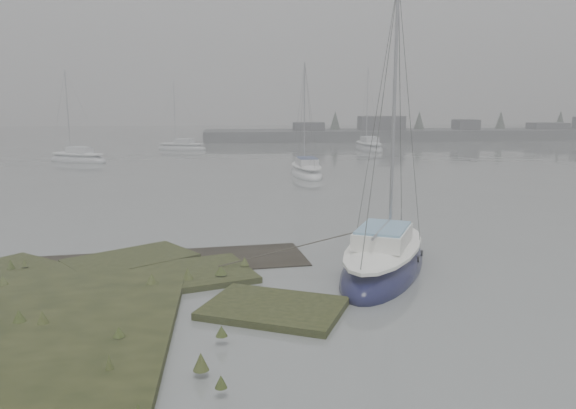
{
  "coord_description": "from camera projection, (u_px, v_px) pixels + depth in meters",
  "views": [
    {
      "loc": [
        -0.56,
        -14.38,
        5.46
      ],
      "look_at": [
        1.45,
        5.09,
        1.8
      ],
      "focal_mm": 35.0,
      "sensor_mm": 36.0,
      "label": 1
    }
  ],
  "objects": [
    {
      "name": "sailboat_far_c",
      "position": [
        182.0,
        148.0,
        62.05
      ],
      "size": [
        5.97,
        3.68,
        8.01
      ],
      "rotation": [
        0.0,
        0.0,
        1.22
      ],
      "color": "#B6BDC1",
      "rests_on": "ground"
    },
    {
      "name": "sailboat_far_a",
      "position": [
        78.0,
        159.0,
        50.12
      ],
      "size": [
        6.36,
        4.76,
        8.68
      ],
      "rotation": [
        0.0,
        0.0,
        1.06
      ],
      "color": "silver",
      "rests_on": "ground"
    },
    {
      "name": "far_shoreline",
      "position": [
        427.0,
        133.0,
        78.2
      ],
      "size": [
        60.0,
        8.0,
        4.15
      ],
      "color": "#4C4F51",
      "rests_on": "ground"
    },
    {
      "name": "sailboat_main",
      "position": [
        384.0,
        262.0,
        18.11
      ],
      "size": [
        5.18,
        7.29,
        9.88
      ],
      "rotation": [
        0.0,
        0.0,
        -0.46
      ],
      "color": "#121336",
      "rests_on": "ground"
    },
    {
      "name": "sailboat_far_b",
      "position": [
        369.0,
        147.0,
        61.82
      ],
      "size": [
        2.72,
        6.98,
        9.65
      ],
      "rotation": [
        0.0,
        0.0,
        0.07
      ],
      "color": "#A6ACAF",
      "rests_on": "ground"
    },
    {
      "name": "ground",
      "position": [
        238.0,
        170.0,
        44.46
      ],
      "size": [
        160.0,
        160.0,
        0.0
      ],
      "primitive_type": "plane",
      "color": "slate",
      "rests_on": "ground"
    },
    {
      "name": "sailboat_white",
      "position": [
        306.0,
        172.0,
        40.96
      ],
      "size": [
        2.43,
        6.33,
        8.77
      ],
      "rotation": [
        0.0,
        0.0,
        0.06
      ],
      "color": "white",
      "rests_on": "ground"
    }
  ]
}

